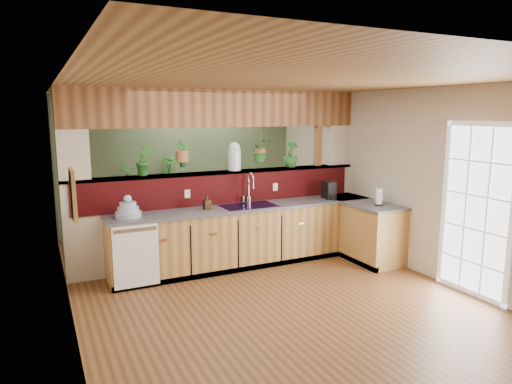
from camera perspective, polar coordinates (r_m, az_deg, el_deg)
name	(u,v)px	position (r m, az deg, el deg)	size (l,w,h in m)	color
ground	(263,288)	(6.08, 0.85, -11.95)	(4.60, 7.00, 0.01)	brown
ceiling	(263,84)	(5.66, 0.92, 13.32)	(4.60, 7.00, 0.01)	brown
wall_back	(182,163)	(8.96, -9.24, 3.58)	(4.60, 0.02, 2.60)	beige
wall_left	(66,206)	(5.14, -22.69, -1.66)	(0.02, 7.00, 2.60)	beige
wall_right	(402,179)	(7.06, 17.82, 1.57)	(0.02, 7.00, 2.60)	beige
pass_through_partition	(225,184)	(6.97, -3.89, 1.02)	(4.60, 0.21, 2.60)	beige
pass_through_ledge	(223,172)	(6.94, -4.14, 2.47)	(4.60, 0.21, 0.04)	brown
header_beam	(222,108)	(6.88, -4.24, 10.38)	(4.60, 0.15, 0.55)	brown
sage_backwall	(182,163)	(8.94, -9.21, 3.57)	(4.55, 0.02, 2.55)	#516646
countertop	(286,232)	(7.04, 3.78, -5.06)	(4.14, 1.52, 0.90)	olive
dishwasher	(136,256)	(6.08, -14.74, -7.73)	(0.58, 0.03, 0.82)	white
navy_sink	(249,211)	(6.79, -0.94, -2.37)	(0.82, 0.50, 0.18)	black
french_door	(476,213)	(6.21, 25.76, -2.35)	(0.06, 1.02, 2.16)	white
framed_print	(73,195)	(4.31, -21.91, -0.31)	(0.04, 0.35, 0.45)	olive
faucet	(250,187)	(6.90, -0.79, 0.66)	(0.21, 0.21, 0.48)	#B7B7B2
dish_stack	(128,210)	(6.24, -15.69, -2.22)	(0.34, 0.34, 0.30)	#94A2C0
soap_dispenser	(207,202)	(6.53, -6.15, -1.26)	(0.09, 0.10, 0.21)	#382614
coffee_maker	(329,191)	(7.39, 9.12, 0.15)	(0.15, 0.25, 0.28)	black
paper_towel	(379,197)	(7.04, 15.13, -0.62)	(0.12, 0.12, 0.27)	black
glass_jar	(235,156)	(6.98, -2.70, 4.48)	(0.19, 0.19, 0.43)	silver
ledge_plant_left	(144,160)	(6.57, -13.81, 3.87)	(0.24, 0.19, 0.43)	#225C21
ledge_plant_right	(291,154)	(7.43, 4.38, 4.75)	(0.24, 0.24, 0.42)	#225C21
hanging_plant_a	(182,145)	(6.69, -9.26, 5.82)	(0.23, 0.18, 0.52)	brown
hanging_plant_b	(260,141)	(7.15, 0.53, 6.41)	(0.33, 0.29, 0.49)	brown
shelving_console	(158,209)	(8.70, -12.18, -2.03)	(1.39, 0.37, 0.93)	black
shelf_plant_a	(126,175)	(8.49, -15.94, 2.06)	(0.21, 0.14, 0.40)	#225C21
shelf_plant_b	(170,170)	(8.65, -10.74, 2.78)	(0.29, 0.29, 0.51)	#225C21
floor_plant	(269,220)	(8.24, 1.67, -3.55)	(0.63, 0.54, 0.70)	#225C21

